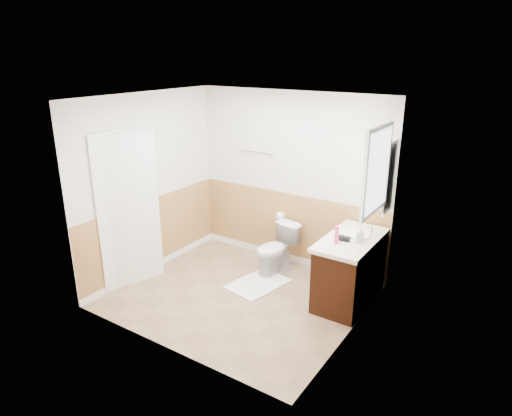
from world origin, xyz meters
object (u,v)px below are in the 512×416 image
Objects in this scene: bath_mat at (258,284)px; vanity_cabinet at (350,272)px; toilet at (276,249)px; lotion_bottle at (337,235)px; soap_dispenser at (360,235)px.

bath_mat is 0.73× the size of vanity_cabinet.
bath_mat is (0.00, -0.46, -0.34)m from toilet.
lotion_bottle reaches higher than toilet.
toilet is 0.63× the size of vanity_cabinet.
lotion_bottle is at bearing -10.60° from toilet.
soap_dispenser is at bearing 41.30° from lotion_bottle.
lotion_bottle is (-0.10, -0.25, 0.56)m from vanity_cabinet.
lotion_bottle reaches higher than vanity_cabinet.
bath_mat is 1.27m from vanity_cabinet.
vanity_cabinet is at bearing 68.37° from lotion_bottle.
vanity_cabinet is 5.00× the size of lotion_bottle.
bath_mat is at bearing -178.07° from lotion_bottle.
toilet is at bearing 158.45° from lotion_bottle.
lotion_bottle is 0.29m from soap_dispenser.
lotion_bottle is (1.07, -0.42, 0.61)m from toilet.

